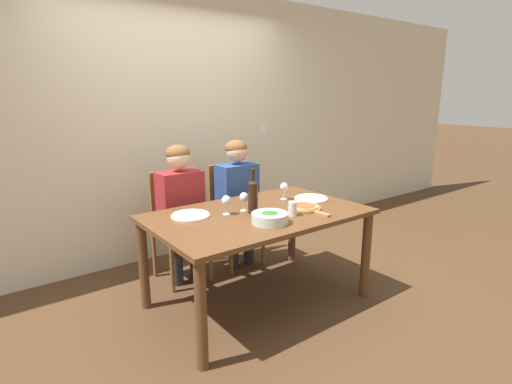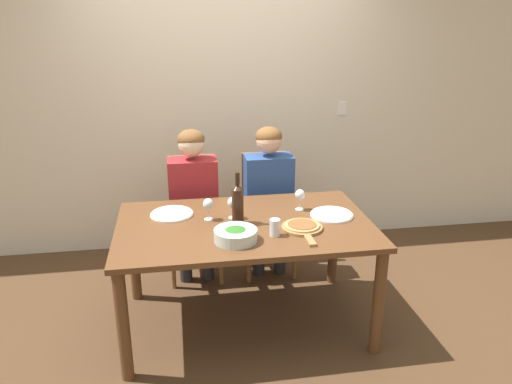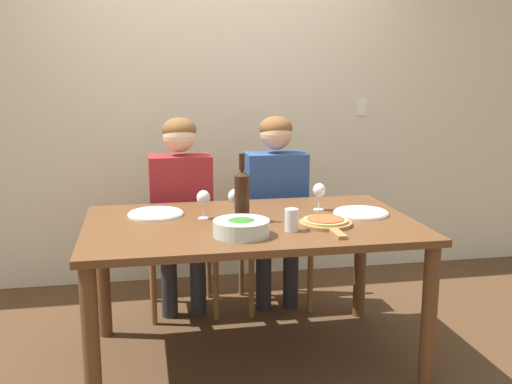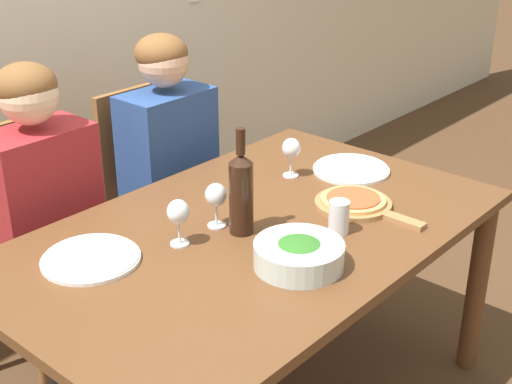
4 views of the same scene
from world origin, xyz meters
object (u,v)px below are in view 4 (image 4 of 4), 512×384
Objects in this scene: wine_glass_centre at (216,197)px; dinner_plate_left at (91,258)px; broccoli_bowl at (299,254)px; person_man at (171,153)px; water_tumbler at (339,217)px; chair_right at (156,195)px; pizza_on_board at (356,203)px; chair_left at (35,245)px; wine_glass_left at (178,214)px; wine_glass_right at (291,150)px; wine_bottle at (241,192)px; person_woman at (45,200)px; dinner_plate_right at (351,169)px.

dinner_plate_left is at bearing 163.18° from wine_glass_centre.
person_man is at bearing 68.17° from broccoli_bowl.
chair_right is at bearing 82.45° from water_tumbler.
chair_right reaches higher than pizza_on_board.
wine_glass_centre is at bearing -71.89° from chair_left.
chair_right reaches higher than wine_glass_left.
pizza_on_board is at bearing 12.63° from broccoli_bowl.
wine_glass_right is (0.07, 0.34, 0.09)m from pizza_on_board.
broccoli_bowl is 0.39m from wine_glass_left.
wine_glass_centre reaches higher than broccoli_bowl.
chair_right reaches higher than water_tumbler.
wine_glass_left is at bearing 140.26° from water_tumbler.
chair_left is 0.94m from wine_bottle.
person_woman is 1.09m from pizza_on_board.
chair_right is 1.02m from pizza_on_board.
dinner_plate_right is 1.94× the size of wine_glass_centre.
person_woman is at bearing 143.21° from dinner_plate_right.
wine_glass_centre reaches higher than water_tumbler.
wine_glass_left is (-0.14, 0.36, 0.07)m from broccoli_bowl.
wine_bottle is at bearing -74.76° from wine_glass_centre.
wine_glass_left reaches higher than dinner_plate_left.
person_woman is 8.22× the size of wine_glass_centre.
dinner_plate_left is 0.29m from wine_glass_left.
chair_right is 2.81× the size of wine_bottle.
dinner_plate_right is (0.65, 0.02, -0.13)m from wine_bottle.
wine_glass_right reaches higher than broccoli_bowl.
chair_left reaches higher than dinner_plate_left.
person_woman reaches higher than pizza_on_board.
chair_left is 6.52× the size of wine_glass_right.
wine_glass_centre is 1.39× the size of water_tumbler.
chair_left is 6.52× the size of wine_glass_centre.
person_man is 8.22× the size of wine_glass_centre.
chair_left is at bearing 180.00° from chair_right.
dinner_plate_left is (-0.77, -0.61, 0.25)m from chair_right.
pizza_on_board is at bearing -53.05° from person_woman.
water_tumbler is at bearing 8.05° from broccoli_bowl.
dinner_plate_right is at bearing -5.68° from wine_glass_centre.
dinner_plate_left is 0.73× the size of pizza_on_board.
water_tumbler is (0.46, -1.05, 0.29)m from chair_left.
wine_glass_right is (-0.19, 0.15, 0.10)m from dinner_plate_right.
dinner_plate_right is at bearing 1.82° from wine_bottle.
pizza_on_board is at bearing -23.41° from wine_bottle.
wine_glass_centre is at bearing 174.32° from dinner_plate_right.
broccoli_bowl is 0.90× the size of dinner_plate_right.
person_man is 8.22× the size of wine_glass_right.
chair_right reaches higher than dinner_plate_left.
water_tumbler is at bearing -161.68° from pizza_on_board.
chair_right is 0.96m from wine_glass_left.
wine_glass_centre is (-0.36, -0.61, 0.12)m from person_man.
person_man reaches higher than wine_glass_centre.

